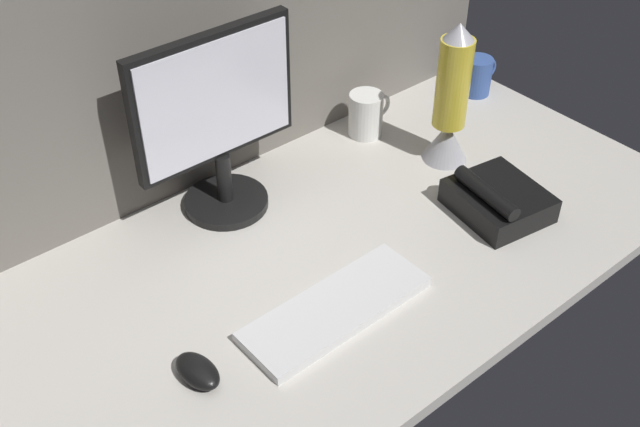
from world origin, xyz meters
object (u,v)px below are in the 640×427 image
at_px(monitor, 217,119).
at_px(mouse, 198,371).
at_px(mug_ceramic_white, 366,114).
at_px(lava_lamp, 450,105).
at_px(keyboard, 336,308).
at_px(mug_ceramic_blue, 477,76).
at_px(desk_phone, 497,200).

relative_size(monitor, mouse, 4.14).
distance_m(monitor, mug_ceramic_white, 0.45).
distance_m(mug_ceramic_white, lava_lamp, 0.22).
xyz_separation_m(monitor, keyboard, (-0.03, -0.40, -0.20)).
height_order(mouse, mug_ceramic_white, mug_ceramic_white).
relative_size(monitor, mug_ceramic_blue, 3.61).
bearing_deg(desk_phone, keyboard, -179.22).
bearing_deg(lava_lamp, desk_phone, -106.95).
xyz_separation_m(mouse, lava_lamp, (0.79, 0.18, 0.12)).
height_order(mug_ceramic_white, desk_phone, mug_ceramic_white).
xyz_separation_m(lava_lamp, desk_phone, (-0.06, -0.21, -0.11)).
bearing_deg(monitor, mouse, -129.61).
distance_m(monitor, lava_lamp, 0.53).
distance_m(monitor, mouse, 0.51).
xyz_separation_m(keyboard, mug_ceramic_blue, (0.80, 0.37, 0.04)).
bearing_deg(mug_ceramic_blue, keyboard, -155.27).
bearing_deg(mug_ceramic_blue, lava_lamp, -151.44).
distance_m(mug_ceramic_blue, desk_phone, 0.50).
distance_m(keyboard, mug_ceramic_white, 0.61).
bearing_deg(lava_lamp, monitor, 159.49).
distance_m(keyboard, mouse, 0.28).
relative_size(keyboard, desk_phone, 1.73).
xyz_separation_m(monitor, lava_lamp, (0.49, -0.18, -0.07)).
height_order(lava_lamp, desk_phone, lava_lamp).
bearing_deg(monitor, mug_ceramic_blue, -2.14).
distance_m(mug_ceramic_white, desk_phone, 0.40).
bearing_deg(mug_ceramic_white, monitor, -178.58).
xyz_separation_m(mug_ceramic_white, desk_phone, (0.01, -0.40, -0.02)).
relative_size(lava_lamp, desk_phone, 1.58).
height_order(mug_ceramic_blue, desk_phone, mug_ceramic_blue).
distance_m(monitor, keyboard, 0.45).
bearing_deg(desk_phone, mug_ceramic_white, 91.05).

